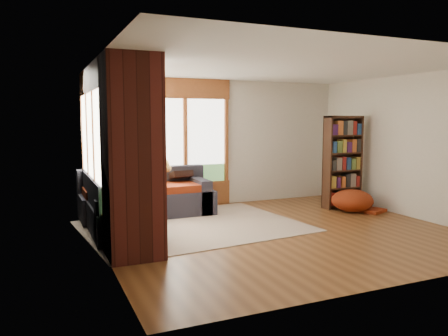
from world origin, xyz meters
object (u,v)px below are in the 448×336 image
object	(u,v)px
brick_chimney	(132,158)
dog_tan	(149,176)
pouf	(352,200)
dog_brindle	(122,185)
area_rug	(193,226)
bookshelf	(343,162)
sectional_sofa	(135,203)

from	to	relation	value
brick_chimney	dog_tan	bearing A→B (deg)	70.99
pouf	dog_brindle	size ratio (longest dim) A/B	0.97
area_rug	pouf	distance (m)	3.26
bookshelf	dog_tan	distance (m)	3.87
brick_chimney	pouf	distance (m)	4.74
brick_chimney	sectional_sofa	bearing A→B (deg)	77.71
bookshelf	pouf	world-z (taller)	bookshelf
area_rug	bookshelf	world-z (taller)	bookshelf
brick_chimney	sectional_sofa	size ratio (longest dim) A/B	1.18
bookshelf	pouf	distance (m)	0.81
pouf	dog_brindle	xyz separation A→B (m)	(-4.38, 0.27, 0.52)
brick_chimney	bookshelf	distance (m)	4.80
brick_chimney	area_rug	world-z (taller)	brick_chimney
sectional_sofa	dog_tan	size ratio (longest dim) A/B	2.51
area_rug	dog_tan	bearing A→B (deg)	120.23
sectional_sofa	pouf	size ratio (longest dim) A/B	2.76
brick_chimney	dog_tan	world-z (taller)	brick_chimney
pouf	area_rug	bearing A→B (deg)	178.36
sectional_sofa	bookshelf	xyz separation A→B (m)	(4.09, -0.54, 0.63)
area_rug	pouf	xyz separation A→B (m)	(3.25, -0.09, 0.22)
sectional_sofa	dog_brindle	world-z (taller)	dog_brindle
area_rug	bookshelf	distance (m)	3.45
pouf	dog_brindle	bearing A→B (deg)	176.41
area_rug	pouf	bearing A→B (deg)	-1.64
brick_chimney	sectional_sofa	distance (m)	2.32
pouf	dog_tan	world-z (taller)	dog_tan
brick_chimney	dog_brindle	xyz separation A→B (m)	(0.11, 1.39, -0.56)
dog_tan	dog_brindle	world-z (taller)	dog_tan
sectional_sofa	bookshelf	world-z (taller)	bookshelf
sectional_sofa	dog_brindle	xyz separation A→B (m)	(-0.34, -0.66, 0.44)
pouf	sectional_sofa	bearing A→B (deg)	166.94
area_rug	dog_brindle	xyz separation A→B (m)	(-1.12, 0.18, 0.74)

